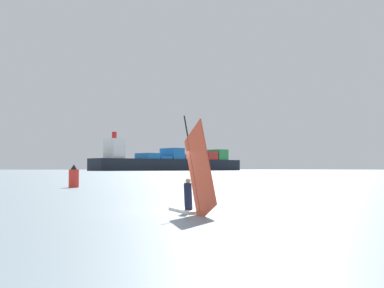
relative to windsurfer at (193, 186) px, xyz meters
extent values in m
plane|color=gray|center=(0.15, 1.54, -1.08)|extent=(4000.00, 4000.00, 0.00)
cube|color=white|center=(-0.25, 0.86, -1.02)|extent=(1.26, 2.54, 0.12)
cylinder|color=black|center=(-0.03, 0.09, 0.98)|extent=(0.57, 1.79, 3.89)
cube|color=#E54C2D|center=(0.19, -0.66, 0.64)|extent=(0.92, 3.06, 3.98)
cylinder|color=black|center=(-0.02, 0.06, 0.11)|extent=(0.55, 1.80, 0.04)
cylinder|color=#191E38|center=(-0.15, 0.52, -0.43)|extent=(0.43, 0.52, 1.08)
sphere|color=tan|center=(-0.15, 0.52, 0.21)|extent=(0.22, 0.22, 0.22)
cube|color=black|center=(21.21, 433.31, 4.18)|extent=(144.67, 108.22, 10.52)
cube|color=silver|center=(-28.49, 400.08, 17.84)|extent=(19.54, 21.43, 16.79)
cylinder|color=red|center=(-28.49, 400.08, 29.24)|extent=(4.00, 4.00, 6.00)
cube|color=#1E66AD|center=(-0.19, 419.00, 12.05)|extent=(22.93, 25.68, 5.20)
cube|color=#1E66AD|center=(11.39, 426.74, 10.75)|extent=(22.93, 25.68, 2.60)
cube|color=#1E66AD|center=(22.97, 434.49, 14.65)|extent=(22.93, 25.68, 10.40)
cube|color=#99999E|center=(34.56, 442.23, 12.05)|extent=(22.93, 25.68, 5.20)
cube|color=#1E66AD|center=(46.14, 449.98, 12.05)|extent=(22.93, 25.68, 5.20)
cube|color=red|center=(57.72, 457.72, 13.35)|extent=(22.93, 25.68, 7.80)
cube|color=#2D8C47|center=(69.31, 465.47, 14.65)|extent=(22.93, 25.68, 10.40)
cube|color=#4C564C|center=(500.25, 1145.26, 26.01)|extent=(964.63, 387.56, 54.18)
cylinder|color=red|center=(-8.68, 28.05, -0.23)|extent=(0.96, 0.96, 1.70)
cone|color=black|center=(-8.68, 28.05, 0.87)|extent=(0.67, 0.67, 0.50)
camera|label=1|loc=(-1.89, -19.24, 0.70)|focal=45.51mm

